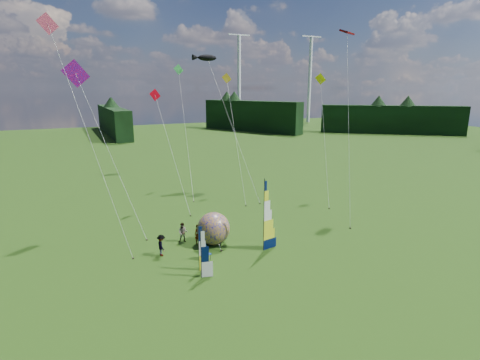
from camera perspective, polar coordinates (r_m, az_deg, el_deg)
name	(u,v)px	position (r m, az deg, el deg)	size (l,w,h in m)	color
ground	(277,266)	(27.43, 5.61, -12.86)	(220.00, 220.00, 0.00)	#2B5414
treeline_ring	(278,212)	(25.88, 5.82, -4.92)	(210.00, 210.00, 8.00)	black
turbine_left	(310,80)	(142.48, 10.56, 14.69)	(8.00, 1.20, 30.00)	silver
turbine_right	(239,80)	(135.86, -0.14, 14.97)	(8.00, 1.20, 30.00)	silver
feather_banner_main	(264,217)	(28.64, 3.66, -5.58)	(1.49, 0.10, 5.56)	#04113B
side_banner_left	(199,249)	(26.08, -6.30, -10.39)	(0.91, 0.10, 3.24)	yellow
side_banner_far	(201,255)	(25.18, -5.96, -11.26)	(0.97, 0.10, 3.28)	white
bol_inflatable	(214,229)	(30.35, -4.05, -7.39)	(2.64, 2.64, 2.64)	navy
spectator_a	(198,234)	(30.65, -6.38, -8.22)	(0.60, 0.39, 1.65)	#66594C
spectator_b	(183,232)	(31.19, -8.69, -7.91)	(0.80, 0.39, 1.64)	#66594C
spectator_c	(161,245)	(29.04, -11.89, -9.72)	(1.07, 0.40, 1.66)	#66594C
spectator_d	(204,229)	(31.74, -5.50, -7.52)	(0.90, 0.37, 1.54)	#66594C
camp_chair	(206,253)	(27.98, -5.21, -11.05)	(0.62, 0.62, 1.08)	navy
kite_whale	(231,118)	(45.17, -1.34, 9.43)	(3.77, 16.62, 17.65)	black
kite_rainbow_delta	(109,143)	(33.56, -19.27, 5.31)	(7.88, 11.21, 15.52)	red
kite_parafoil	(349,114)	(37.30, 16.32, 9.57)	(8.32, 11.19, 19.75)	#B90609
small_kite_red	(172,148)	(38.81, -10.32, 4.78)	(3.54, 8.86, 12.67)	red
small_kite_orange	(236,134)	(42.98, -0.67, 7.10)	(3.88, 11.17, 14.50)	yellow
small_kite_yellow	(325,135)	(42.60, 12.80, 6.66)	(5.63, 9.31, 14.45)	yellow
small_kite_pink	(90,135)	(29.32, -21.86, 6.42)	(6.45, 7.82, 18.01)	#DC3F6A
small_kite_green	(185,126)	(45.80, -8.32, 8.17)	(4.33, 13.26, 15.78)	#3DC960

